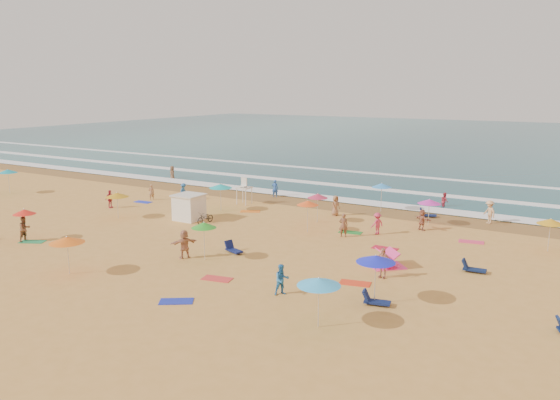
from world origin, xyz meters
The scene contains 13 objects.
ground centered at (0.00, 0.00, 0.00)m, with size 220.00×220.00×0.00m, color gold.
ocean centered at (0.00, 84.00, 0.00)m, with size 220.00×140.00×0.18m, color #0C4756.
wet_sand centered at (0.00, 12.50, 0.01)m, with size 220.00×220.00×0.00m, color olive.
surf_foam centered at (0.00, 21.32, 0.10)m, with size 200.00×18.70×0.05m.
cabana centered at (-5.01, 1.58, 1.00)m, with size 2.00×2.00×2.00m, color white.
cabana_roof centered at (-5.01, 1.58, 2.06)m, with size 2.20×2.20×0.12m, color silver.
bicycle centered at (-3.11, 1.28, 0.46)m, with size 0.62×1.77×0.93m, color black.
lifeguard_stand centered at (-4.62, 8.98, 1.05)m, with size 1.20×1.20×2.10m, color white, non-canonical shape.
beach_umbrellas centered at (2.68, -1.16, 2.16)m, with size 61.14×26.65×0.81m.
loungers centered at (9.54, -3.73, 0.17)m, with size 40.64×28.71×0.34m.
towels centered at (2.24, -2.45, 0.01)m, with size 31.44×21.59×0.03m.
popup_tents centered at (19.86, 1.93, 0.60)m, with size 15.90×9.06×1.20m.
beachgoers centered at (1.38, 3.77, 0.83)m, with size 44.81×27.41×2.13m.
Camera 1 is at (23.60, -32.01, 10.65)m, focal length 35.00 mm.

